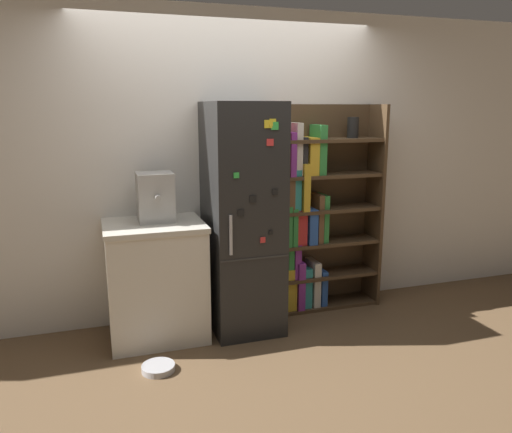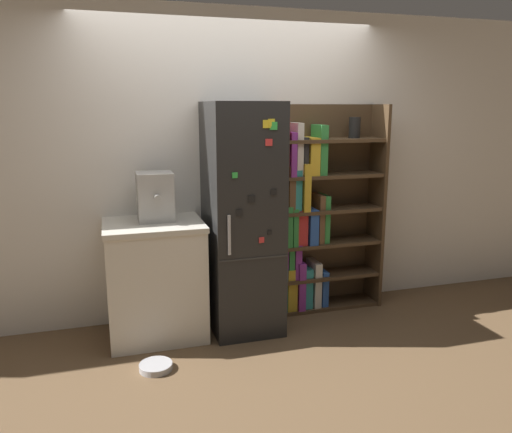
{
  "view_description": "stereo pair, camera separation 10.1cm",
  "coord_description": "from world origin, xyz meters",
  "px_view_note": "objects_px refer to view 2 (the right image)",
  "views": [
    {
      "loc": [
        -1.12,
        -3.64,
        1.8
      ],
      "look_at": [
        0.13,
        0.15,
        0.92
      ],
      "focal_mm": 35.0,
      "sensor_mm": 36.0,
      "label": 1
    },
    {
      "loc": [
        -1.02,
        -3.67,
        1.8
      ],
      "look_at": [
        0.13,
        0.15,
        0.92
      ],
      "focal_mm": 35.0,
      "sensor_mm": 36.0,
      "label": 2
    }
  ],
  "objects_px": {
    "espresso_machine": "(155,197)",
    "pet_bowl": "(156,366)",
    "bookshelf": "(312,218)",
    "refrigerator": "(242,218)"
  },
  "relations": [
    {
      "from": "espresso_machine",
      "to": "pet_bowl",
      "type": "bearing_deg",
      "value": -99.31
    },
    {
      "from": "bookshelf",
      "to": "pet_bowl",
      "type": "height_order",
      "value": "bookshelf"
    },
    {
      "from": "pet_bowl",
      "to": "espresso_machine",
      "type": "bearing_deg",
      "value": 80.69
    },
    {
      "from": "espresso_machine",
      "to": "refrigerator",
      "type": "bearing_deg",
      "value": -7.14
    },
    {
      "from": "refrigerator",
      "to": "bookshelf",
      "type": "relative_size",
      "value": 1.01
    },
    {
      "from": "bookshelf",
      "to": "refrigerator",
      "type": "bearing_deg",
      "value": -163.63
    },
    {
      "from": "refrigerator",
      "to": "bookshelf",
      "type": "xyz_separation_m",
      "value": [
        0.7,
        0.2,
        -0.08
      ]
    },
    {
      "from": "bookshelf",
      "to": "espresso_machine",
      "type": "height_order",
      "value": "bookshelf"
    },
    {
      "from": "refrigerator",
      "to": "espresso_machine",
      "type": "xyz_separation_m",
      "value": [
        -0.68,
        0.08,
        0.2
      ]
    },
    {
      "from": "pet_bowl",
      "to": "bookshelf",
      "type": "bearing_deg",
      "value": 26.83
    }
  ]
}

